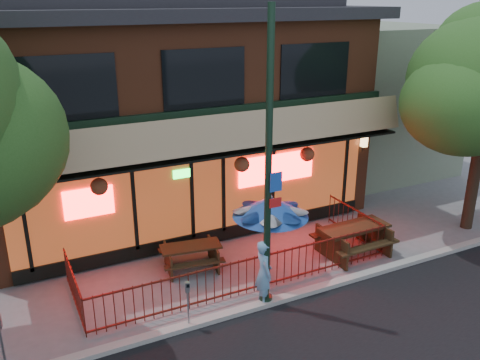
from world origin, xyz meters
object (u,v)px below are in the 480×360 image
object	(u,v)px
street_light	(268,183)
patio_umbrella	(271,207)
picnic_table_left	(191,253)
picnic_table_right	(354,236)
parking_meter_near	(188,297)
pedestrian	(264,272)
parking_meter_far	(0,336)

from	to	relation	value
street_light	patio_umbrella	world-z (taller)	street_light
picnic_table_left	picnic_table_right	xyz separation A→B (m)	(4.54, -1.30, 0.12)
street_light	parking_meter_near	world-z (taller)	street_light
pedestrian	parking_meter_near	world-z (taller)	pedestrian
picnic_table_right	parking_meter_far	distance (m)	9.43
picnic_table_left	patio_umbrella	bearing A→B (deg)	-33.09
parking_meter_near	picnic_table_right	bearing A→B (deg)	11.96
pedestrian	parking_meter_far	bearing A→B (deg)	97.90
parking_meter_near	patio_umbrella	bearing A→B (deg)	24.72
picnic_table_right	pedestrian	distance (m)	3.73
parking_meter_far	parking_meter_near	bearing A→B (deg)	-1.21
picnic_table_left	picnic_table_right	size ratio (longest dim) A/B	0.87
picnic_table_left	patio_umbrella	world-z (taller)	patio_umbrella
picnic_table_left	parking_meter_near	world-z (taller)	parking_meter_near
parking_meter_far	picnic_table_right	bearing A→B (deg)	6.71
picnic_table_right	parking_meter_far	size ratio (longest dim) A/B	1.42
picnic_table_left	parking_meter_far	world-z (taller)	parking_meter_far
street_light	patio_umbrella	bearing A→B (deg)	57.23
street_light	parking_meter_far	xyz separation A→B (m)	(-5.83, 0.00, -2.16)
picnic_table_right	parking_meter_far	xyz separation A→B (m)	(-9.36, -1.10, 0.42)
patio_umbrella	parking_meter_near	distance (m)	3.33
pedestrian	parking_meter_near	size ratio (longest dim) A/B	1.42
street_light	picnic_table_right	bearing A→B (deg)	17.38
street_light	parking_meter_near	bearing A→B (deg)	-177.84
patio_umbrella	street_light	bearing A→B (deg)	-122.77
street_light	parking_meter_far	world-z (taller)	street_light
picnic_table_left	parking_meter_far	distance (m)	5.41
picnic_table_left	pedestrian	distance (m)	2.57
parking_meter_near	parking_meter_far	size ratio (longest dim) A/B	0.80
pedestrian	parking_meter_near	distance (m)	2.01
parking_meter_near	parking_meter_far	distance (m)	3.79
street_light	picnic_table_left	bearing A→B (deg)	112.86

